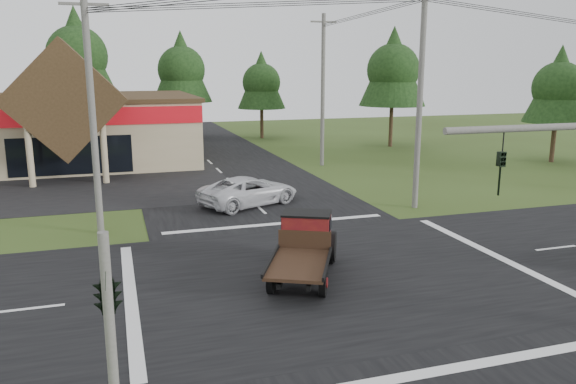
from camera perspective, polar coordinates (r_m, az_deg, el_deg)
name	(u,v)px	position (r m, az deg, el deg)	size (l,w,h in m)	color
ground	(331,275)	(20.56, 4.37, -8.36)	(120.00, 120.00, 0.00)	#334518
road_ns	(331,274)	(20.56, 4.37, -8.34)	(12.00, 120.00, 0.02)	black
road_ew	(331,274)	(20.56, 4.38, -8.33)	(120.00, 12.00, 0.02)	black
traffic_signal_corner	(106,274)	(11.16, -17.99, -7.96)	(0.53, 2.48, 4.40)	#595651
utility_pole_nw	(92,113)	(25.90, -19.27, 7.55)	(2.00, 0.30, 10.50)	#595651
utility_pole_ne	(420,96)	(30.00, 13.27, 9.45)	(2.00, 0.30, 11.50)	#595651
utility_pole_n	(323,90)	(42.66, 3.56, 10.35)	(2.00, 0.30, 11.20)	#595651
tree_row_c	(77,53)	(58.90, -20.68, 13.08)	(7.28, 7.28, 13.13)	#332316
tree_row_d	(181,67)	(60.25, -10.78, 12.33)	(6.16, 6.16, 11.11)	#332316
tree_row_e	(261,81)	(59.80, -2.72, 11.25)	(5.04, 5.04, 9.09)	#332316
tree_side_ne	(393,67)	(54.06, 10.64, 12.35)	(6.16, 6.16, 11.11)	#332316
tree_side_e_near	(559,85)	(48.86, 25.82, 9.77)	(5.04, 5.04, 9.09)	#332316
antique_flatbed_truck	(303,249)	(19.83, 1.54, -5.78)	(1.99, 5.22, 2.18)	#570C15
white_pickup	(249,191)	(30.55, -3.99, 0.12)	(2.60, 5.63, 1.56)	silver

